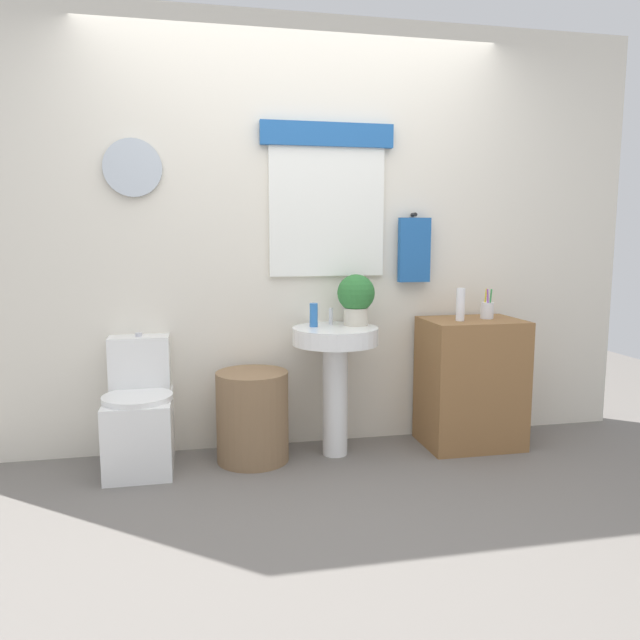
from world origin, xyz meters
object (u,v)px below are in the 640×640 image
(laundry_hamper, at_px, (253,416))
(potted_plant, at_px, (356,297))
(wooden_cabinet, at_px, (471,382))
(lotion_bottle, at_px, (460,304))
(soap_bottle, at_px, (314,315))
(toilet, at_px, (140,417))
(pedestal_sink, at_px, (335,360))
(toothbrush_cup, at_px, (487,310))

(laundry_hamper, bearing_deg, potted_plant, 5.41)
(wooden_cabinet, height_order, lotion_bottle, lotion_bottle)
(wooden_cabinet, distance_m, soap_bottle, 1.09)
(toilet, distance_m, wooden_cabinet, 2.00)
(pedestal_sink, bearing_deg, soap_bottle, 157.38)
(laundry_hamper, distance_m, soap_bottle, 0.69)
(pedestal_sink, distance_m, potted_plant, 0.40)
(potted_plant, height_order, toothbrush_cup, potted_plant)
(pedestal_sink, distance_m, wooden_cabinet, 0.89)
(laundry_hamper, distance_m, wooden_cabinet, 1.37)
(laundry_hamper, height_order, soap_bottle, soap_bottle)
(laundry_hamper, bearing_deg, wooden_cabinet, 0.00)
(toilet, relative_size, laundry_hamper, 1.42)
(laundry_hamper, bearing_deg, pedestal_sink, 0.00)
(laundry_hamper, distance_m, potted_plant, 0.93)
(toothbrush_cup, bearing_deg, wooden_cabinet, -169.11)
(toilet, xyz_separation_m, potted_plant, (1.27, 0.03, 0.66))
(laundry_hamper, relative_size, lotion_bottle, 2.67)
(laundry_hamper, height_order, lotion_bottle, lotion_bottle)
(potted_plant, distance_m, toothbrush_cup, 0.84)
(toothbrush_cup, bearing_deg, soap_bottle, 178.42)
(wooden_cabinet, distance_m, toothbrush_cup, 0.46)
(toilet, relative_size, wooden_cabinet, 0.94)
(wooden_cabinet, relative_size, toothbrush_cup, 4.30)
(wooden_cabinet, bearing_deg, soap_bottle, 177.11)
(potted_plant, xyz_separation_m, lotion_bottle, (0.63, -0.10, -0.05))
(toilet, xyz_separation_m, soap_bottle, (1.01, 0.02, 0.56))
(pedestal_sink, xyz_separation_m, lotion_bottle, (0.77, -0.04, 0.32))
(toilet, bearing_deg, potted_plant, 1.30)
(toilet, relative_size, pedestal_sink, 0.97)
(toothbrush_cup, bearing_deg, laundry_hamper, -179.22)
(potted_plant, relative_size, lotion_bottle, 1.55)
(toilet, distance_m, lotion_bottle, 1.99)
(pedestal_sink, distance_m, soap_bottle, 0.29)
(soap_bottle, bearing_deg, potted_plant, 2.20)
(pedestal_sink, height_order, lotion_bottle, lotion_bottle)
(toothbrush_cup, bearing_deg, potted_plant, 177.24)
(laundry_hamper, relative_size, soap_bottle, 3.78)
(lotion_bottle, bearing_deg, pedestal_sink, 177.01)
(soap_bottle, bearing_deg, lotion_bottle, -5.80)
(pedestal_sink, distance_m, lotion_bottle, 0.83)
(wooden_cabinet, relative_size, soap_bottle, 5.69)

